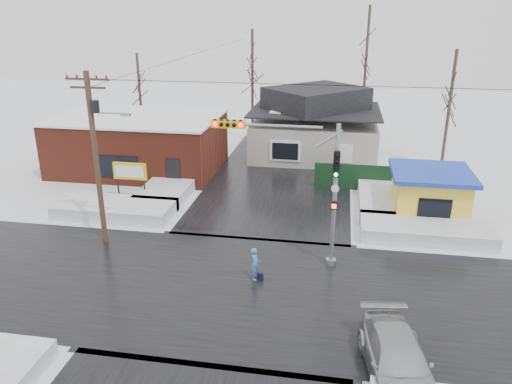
% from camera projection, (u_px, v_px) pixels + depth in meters
% --- Properties ---
extents(ground, '(120.00, 120.00, 0.00)m').
position_uv_depth(ground, '(238.00, 289.00, 22.28)').
color(ground, white).
rests_on(ground, ground).
extents(road_ns, '(10.00, 120.00, 0.02)m').
position_uv_depth(road_ns, '(238.00, 289.00, 22.28)').
color(road_ns, black).
rests_on(road_ns, ground).
extents(road_ew, '(120.00, 10.00, 0.02)m').
position_uv_depth(road_ew, '(238.00, 289.00, 22.28)').
color(road_ew, black).
rests_on(road_ew, ground).
extents(snowbank_nw, '(7.00, 3.00, 0.80)m').
position_uv_depth(snowbank_nw, '(116.00, 209.00, 30.03)').
color(snowbank_nw, white).
rests_on(snowbank_nw, ground).
extents(snowbank_ne, '(7.00, 3.00, 0.80)m').
position_uv_depth(snowbank_ne, '(426.00, 230.00, 27.18)').
color(snowbank_ne, white).
rests_on(snowbank_ne, ground).
extents(snowbank_nside_w, '(3.00, 8.00, 0.80)m').
position_uv_depth(snowbank_nside_w, '(174.00, 184.00, 34.33)').
color(snowbank_nside_w, white).
rests_on(snowbank_nside_w, ground).
extents(snowbank_nside_e, '(3.00, 8.00, 0.80)m').
position_uv_depth(snowbank_nside_e, '(382.00, 196.00, 32.11)').
color(snowbank_nside_e, white).
rests_on(snowbank_nside_e, ground).
extents(traffic_signal, '(6.05, 0.68, 7.00)m').
position_uv_depth(traffic_signal, '(302.00, 175.00, 23.04)').
color(traffic_signal, gray).
rests_on(traffic_signal, ground).
extents(utility_pole, '(3.15, 0.44, 9.00)m').
position_uv_depth(utility_pole, '(96.00, 150.00, 24.98)').
color(utility_pole, '#382619').
rests_on(utility_pole, ground).
extents(brick_building, '(12.20, 8.20, 4.12)m').
position_uv_depth(brick_building, '(139.00, 143.00, 38.07)').
color(brick_building, maroon).
rests_on(brick_building, ground).
extents(marquee_sign, '(2.20, 0.21, 2.55)m').
position_uv_depth(marquee_sign, '(130.00, 172.00, 31.80)').
color(marquee_sign, black).
rests_on(marquee_sign, ground).
extents(house, '(10.40, 8.40, 5.76)m').
position_uv_depth(house, '(315.00, 125.00, 41.36)').
color(house, '#A7A197').
rests_on(house, ground).
extents(kiosk, '(4.60, 4.60, 2.88)m').
position_uv_depth(kiosk, '(429.00, 194.00, 29.49)').
color(kiosk, yellow).
rests_on(kiosk, ground).
extents(fence, '(8.00, 0.12, 1.80)m').
position_uv_depth(fence, '(373.00, 178.00, 33.86)').
color(fence, black).
rests_on(fence, ground).
extents(tree_far_left, '(3.00, 3.00, 10.00)m').
position_uv_depth(tree_far_left, '(252.00, 53.00, 44.14)').
color(tree_far_left, '#332821').
rests_on(tree_far_left, ground).
extents(tree_far_mid, '(3.00, 3.00, 12.00)m').
position_uv_depth(tree_far_mid, '(368.00, 34.00, 43.84)').
color(tree_far_mid, '#332821').
rests_on(tree_far_mid, ground).
extents(tree_far_right, '(3.00, 3.00, 9.00)m').
position_uv_depth(tree_far_right, '(454.00, 75.00, 36.34)').
color(tree_far_right, '#332821').
rests_on(tree_far_right, ground).
extents(tree_far_west, '(3.00, 3.00, 8.00)m').
position_uv_depth(tree_far_west, '(138.00, 72.00, 44.43)').
color(tree_far_west, '#332821').
rests_on(tree_far_west, ground).
extents(pedestrian, '(0.42, 0.60, 1.56)m').
position_uv_depth(pedestrian, '(255.00, 264.00, 22.84)').
color(pedestrian, '#467EC4').
rests_on(pedestrian, ground).
extents(car, '(2.78, 5.29, 1.46)m').
position_uv_depth(car, '(398.00, 361.00, 16.68)').
color(car, '#B1B2B9').
rests_on(car, ground).
extents(shopping_bag, '(0.30, 0.18, 0.35)m').
position_uv_depth(shopping_bag, '(260.00, 277.00, 22.94)').
color(shopping_bag, black).
rests_on(shopping_bag, ground).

